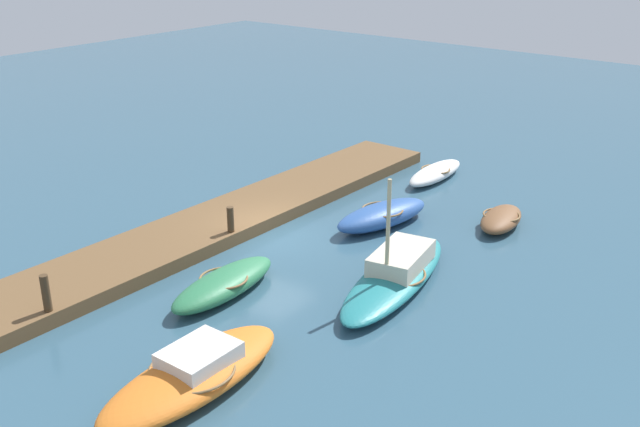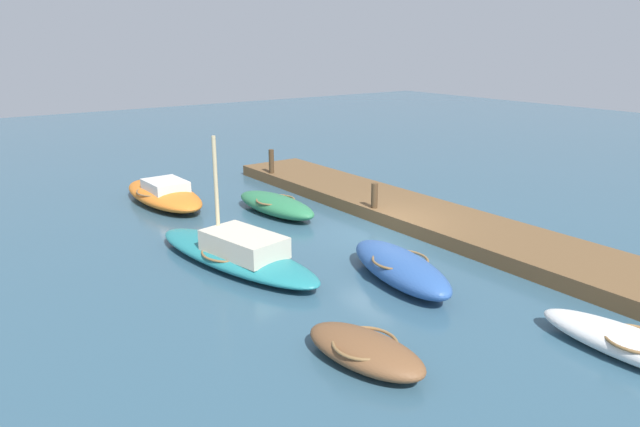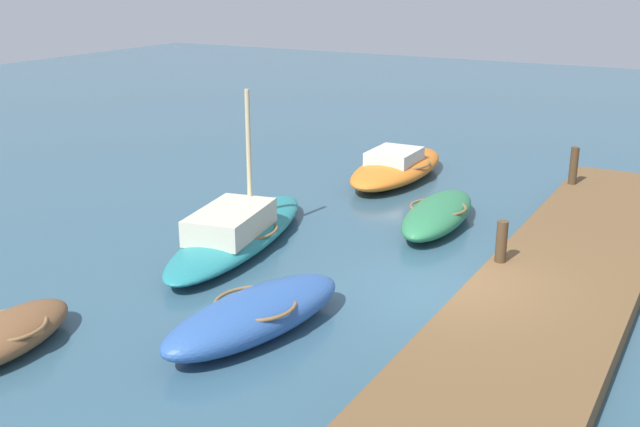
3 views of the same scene
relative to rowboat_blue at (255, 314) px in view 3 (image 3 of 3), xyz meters
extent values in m
plane|color=#33566B|center=(3.31, -2.50, -0.42)|extent=(84.00, 84.00, 0.00)
cube|color=brown|center=(3.31, -4.48, -0.18)|extent=(21.51, 3.11, 0.47)
ellipsoid|color=#2D569E|center=(0.00, 0.00, -0.01)|extent=(4.45, 2.29, 0.82)
torus|color=olive|center=(0.00, 0.00, 0.22)|extent=(1.82, 1.82, 0.07)
ellipsoid|color=teal|center=(3.77, 3.04, -0.13)|extent=(6.94, 3.07, 0.57)
torus|color=olive|center=(3.77, 3.04, 0.02)|extent=(2.24, 2.24, 0.07)
cube|color=beige|center=(3.32, 2.96, 0.34)|extent=(2.69, 1.83, 0.61)
cylinder|color=#C6B284|center=(4.47, 3.18, 1.68)|extent=(0.12, 0.12, 3.27)
ellipsoid|color=orange|center=(11.33, 2.20, -0.05)|extent=(5.57, 2.18, 0.74)
torus|color=olive|center=(11.33, 2.20, 0.16)|extent=(2.17, 2.17, 0.07)
cube|color=silver|center=(11.08, 2.19, 0.39)|extent=(1.80, 1.41, 0.43)
ellipsoid|color=brown|center=(-2.63, 3.49, -0.11)|extent=(3.03, 1.77, 0.61)
torus|color=olive|center=(-2.63, 3.49, 0.05)|extent=(1.58, 1.58, 0.07)
ellipsoid|color=#2D7A4C|center=(7.47, -0.68, -0.06)|extent=(4.34, 1.76, 0.71)
torus|color=olive|center=(7.47, -0.68, 0.13)|extent=(1.60, 1.60, 0.07)
cylinder|color=#47331E|center=(4.67, -3.17, 0.51)|extent=(0.24, 0.24, 0.91)
cylinder|color=#47331E|center=(11.80, -3.17, 0.60)|extent=(0.24, 0.24, 1.09)
camera|label=1|loc=(21.17, 14.02, 10.24)|focal=41.55mm
camera|label=2|loc=(-10.49, 10.35, 5.91)|focal=32.40mm
camera|label=3|loc=(-10.46, -7.28, 6.04)|focal=42.57mm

